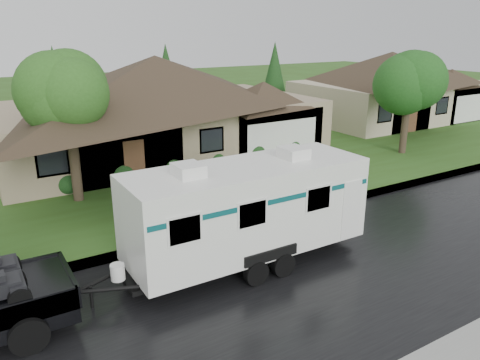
# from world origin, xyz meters

# --- Properties ---
(ground) EXTENTS (140.00, 140.00, 0.00)m
(ground) POSITION_xyz_m (0.00, 0.00, 0.00)
(ground) COLOR #2E5119
(ground) RESTS_ON ground
(road) EXTENTS (140.00, 8.00, 0.01)m
(road) POSITION_xyz_m (0.00, -2.00, 0.01)
(road) COLOR black
(road) RESTS_ON ground
(curb) EXTENTS (140.00, 0.50, 0.15)m
(curb) POSITION_xyz_m (0.00, 2.25, 0.07)
(curb) COLOR gray
(curb) RESTS_ON ground
(lawn) EXTENTS (140.00, 26.00, 0.15)m
(lawn) POSITION_xyz_m (0.00, 15.00, 0.07)
(lawn) COLOR #2E5119
(lawn) RESTS_ON ground
(house_main) EXTENTS (19.44, 10.80, 6.90)m
(house_main) POSITION_xyz_m (2.29, 13.84, 3.59)
(house_main) COLOR gray
(house_main) RESTS_ON lawn
(house_neighbor) EXTENTS (15.12, 9.72, 6.45)m
(house_neighbor) POSITION_xyz_m (22.27, 14.34, 3.32)
(house_neighbor) COLOR #BCAF8C
(house_neighbor) RESTS_ON lawn
(tree_left_green) EXTENTS (3.84, 3.84, 6.36)m
(tree_left_green) POSITION_xyz_m (-4.12, 8.10, 4.56)
(tree_left_green) COLOR #382B1E
(tree_left_green) RESTS_ON lawn
(tree_right_green) EXTENTS (3.57, 3.57, 5.92)m
(tree_right_green) POSITION_xyz_m (14.26, 6.32, 4.25)
(tree_right_green) COLOR #382B1E
(tree_right_green) RESTS_ON lawn
(shrub_row) EXTENTS (13.60, 1.00, 1.00)m
(shrub_row) POSITION_xyz_m (2.00, 9.30, 0.65)
(shrub_row) COLOR #143814
(shrub_row) RESTS_ON lawn
(travel_trailer) EXTENTS (8.03, 2.82, 3.60)m
(travel_trailer) POSITION_xyz_m (-0.79, -0.25, 1.91)
(travel_trailer) COLOR white
(travel_trailer) RESTS_ON ground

